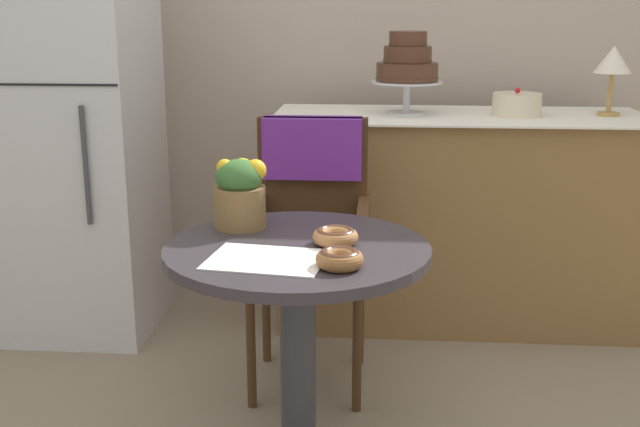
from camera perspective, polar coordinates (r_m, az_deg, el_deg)
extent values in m
cube|color=#B2A393|center=(3.85, 1.24, 15.07)|extent=(4.80, 0.10, 2.70)
cylinder|color=#332D33|center=(2.10, -1.67, -2.74)|extent=(0.72, 0.72, 0.03)
cylinder|color=#333338|center=(2.24, -1.60, -11.55)|extent=(0.10, 0.10, 0.69)
cube|color=#472D19|center=(2.75, -0.85, -3.53)|extent=(0.42, 0.42, 0.04)
cube|color=#472D19|center=(2.86, -0.53, 2.47)|extent=(0.40, 0.04, 0.46)
cube|color=#472D19|center=(2.74, -4.83, -1.20)|extent=(0.04, 0.38, 0.18)
cube|color=#472D19|center=(2.71, 3.15, -1.37)|extent=(0.04, 0.38, 0.18)
cube|color=#6B2893|center=(2.84, -0.53, 4.83)|extent=(0.36, 0.11, 0.22)
cylinder|color=#472D19|center=(2.70, -5.05, -9.62)|extent=(0.03, 0.03, 0.45)
cylinder|color=#472D19|center=(2.66, 2.73, -9.90)|extent=(0.03, 0.03, 0.45)
cylinder|color=#472D19|center=(3.02, -3.95, -6.80)|extent=(0.03, 0.03, 0.45)
cylinder|color=#472D19|center=(2.99, 2.94, -7.00)|extent=(0.03, 0.03, 0.45)
cube|color=white|center=(1.98, -3.91, -3.37)|extent=(0.32, 0.26, 0.00)
torus|color=#AD7542|center=(2.10, 1.13, -1.72)|extent=(0.12, 0.12, 0.04)
torus|color=#512D1E|center=(2.10, 1.13, -1.42)|extent=(0.11, 0.11, 0.02)
torus|color=#936033|center=(1.92, 1.44, -3.36)|extent=(0.12, 0.12, 0.04)
torus|color=#512D1E|center=(1.91, 1.44, -3.02)|extent=(0.10, 0.10, 0.02)
cylinder|color=brown|center=(2.27, -5.87, 0.47)|extent=(0.15, 0.15, 0.12)
ellipsoid|color=#38662D|center=(2.25, -5.93, 2.69)|extent=(0.14, 0.14, 0.10)
sphere|color=gold|center=(2.24, -4.74, 3.16)|extent=(0.06, 0.06, 0.06)
sphere|color=gold|center=(2.29, -5.67, 3.25)|extent=(0.06, 0.06, 0.06)
sphere|color=gold|center=(2.25, -6.95, 3.35)|extent=(0.05, 0.05, 0.05)
sphere|color=gold|center=(2.21, -5.92, 2.56)|extent=(0.04, 0.04, 0.04)
cube|color=olive|center=(3.43, 9.85, -0.37)|extent=(1.50, 0.56, 0.90)
cube|color=white|center=(3.34, 10.19, 7.03)|extent=(1.56, 0.62, 0.01)
cylinder|color=silver|center=(3.32, 6.29, 7.30)|extent=(0.16, 0.16, 0.01)
cylinder|color=silver|center=(3.32, 6.32, 8.41)|extent=(0.03, 0.03, 0.12)
cylinder|color=silver|center=(3.31, 6.35, 9.51)|extent=(0.30, 0.30, 0.01)
cylinder|color=#4C2D1E|center=(3.30, 6.37, 10.23)|extent=(0.26, 0.25, 0.08)
cylinder|color=#4C2D1E|center=(3.31, 6.36, 9.77)|extent=(0.26, 0.26, 0.01)
cylinder|color=#4C2D1E|center=(3.30, 6.41, 11.45)|extent=(0.20, 0.20, 0.07)
cylinder|color=#4C2D1E|center=(3.30, 6.40, 11.05)|extent=(0.20, 0.20, 0.01)
cylinder|color=#4C2D1E|center=(3.30, 6.44, 12.56)|extent=(0.16, 0.16, 0.06)
cylinder|color=#4C2D1E|center=(3.30, 6.43, 12.19)|extent=(0.16, 0.16, 0.01)
cylinder|color=beige|center=(3.35, 14.16, 7.71)|extent=(0.20, 0.20, 0.09)
sphere|color=red|center=(3.34, 14.22, 8.71)|extent=(0.02, 0.02, 0.02)
cylinder|color=#B28C47|center=(3.47, 20.27, 6.83)|extent=(0.09, 0.09, 0.01)
cylinder|color=#B28C47|center=(3.46, 20.41, 8.26)|extent=(0.02, 0.02, 0.16)
cone|color=silver|center=(3.45, 20.61, 10.48)|extent=(0.15, 0.15, 0.11)
cube|color=silver|center=(3.38, -17.75, 5.85)|extent=(0.64, 0.60, 1.70)
cube|color=black|center=(3.08, -20.15, 8.82)|extent=(0.63, 0.01, 0.01)
cylinder|color=#3F3F44|center=(3.04, -16.72, 3.35)|extent=(0.02, 0.02, 0.45)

